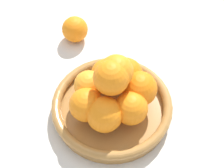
# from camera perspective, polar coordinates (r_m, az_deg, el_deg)

# --- Properties ---
(ground_plane) EXTENTS (4.00, 4.00, 0.00)m
(ground_plane) POSITION_cam_1_polar(r_m,az_deg,el_deg) (0.87, 0.00, -4.27)
(ground_plane) COLOR beige
(fruit_bowl) EXTENTS (0.28, 0.28, 0.04)m
(fruit_bowl) POSITION_cam_1_polar(r_m,az_deg,el_deg) (0.86, 0.00, -3.52)
(fruit_bowl) COLOR #A57238
(fruit_bowl) RESTS_ON ground_plane
(orange_pile) EXTENTS (0.19, 0.18, 0.14)m
(orange_pile) POSITION_cam_1_polar(r_m,az_deg,el_deg) (0.80, 0.34, -0.78)
(orange_pile) COLOR orange
(orange_pile) RESTS_ON fruit_bowl
(stray_orange) EXTENTS (0.07, 0.07, 0.07)m
(stray_orange) POSITION_cam_1_polar(r_m,az_deg,el_deg) (1.00, -5.68, 8.30)
(stray_orange) COLOR orange
(stray_orange) RESTS_ON ground_plane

